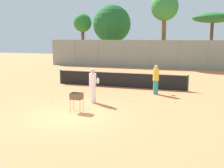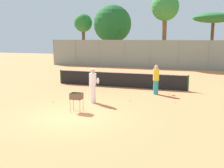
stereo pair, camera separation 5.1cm
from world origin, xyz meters
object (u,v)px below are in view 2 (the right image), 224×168
(player_white_outfit, at_px, (93,85))
(player_red_cap, at_px, (156,79))
(ball_cart, at_px, (76,98))
(tennis_net, at_px, (120,79))

(player_white_outfit, relative_size, player_red_cap, 1.02)
(player_white_outfit, height_order, player_red_cap, player_white_outfit)
(player_red_cap, xyz_separation_m, ball_cart, (-2.97, -5.06, -0.26))
(tennis_net, bearing_deg, player_red_cap, -29.72)
(player_white_outfit, distance_m, player_red_cap, 4.31)
(player_white_outfit, bearing_deg, ball_cart, -52.65)
(player_red_cap, bearing_deg, tennis_net, 66.61)
(tennis_net, relative_size, ball_cart, 10.50)
(tennis_net, distance_m, ball_cart, 6.68)
(player_white_outfit, distance_m, ball_cart, 1.90)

